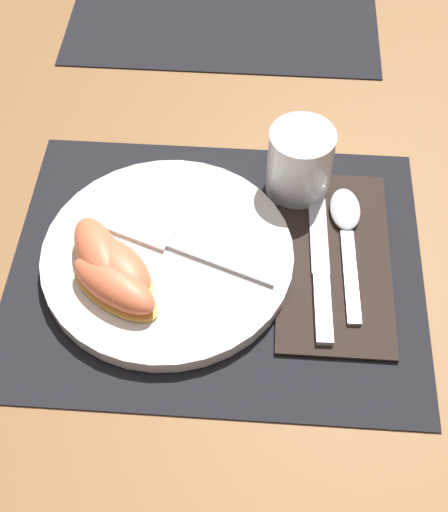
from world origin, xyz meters
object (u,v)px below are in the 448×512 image
knife (320,263)px  citrus_wedge_2 (114,286)px  spoon (346,226)px  citrus_wedge_0 (99,255)px  juice_glass (299,165)px  plate (168,253)px  citrus_wedge_1 (116,268)px  fork (176,245)px

knife → citrus_wedge_2: 0.22m
spoon → citrus_wedge_0: citrus_wedge_0 is taller
juice_glass → citrus_wedge_0: (-0.20, -0.13, -0.01)m
plate → citrus_wedge_1: size_ratio=2.48×
citrus_wedge_2 → juice_glass: bearing=43.1°
citrus_wedge_1 → spoon: bearing=20.3°
knife → citrus_wedge_2: (-0.21, -0.06, 0.02)m
fork → citrus_wedge_0: size_ratio=1.72×
knife → fork: bearing=178.4°
spoon → citrus_wedge_2: (-0.23, -0.11, 0.02)m
juice_glass → citrus_wedge_0: size_ratio=0.75×
spoon → fork: fork is taller
spoon → plate: bearing=-165.4°
knife → citrus_wedge_0: citrus_wedge_0 is taller
plate → juice_glass: (0.14, 0.11, 0.03)m
citrus_wedge_1 → citrus_wedge_2: (0.00, -0.02, -0.00)m
juice_glass → spoon: size_ratio=0.47×
knife → citrus_wedge_2: citrus_wedge_2 is taller
plate → citrus_wedge_0: citrus_wedge_0 is taller
juice_glass → knife: (0.02, -0.11, -0.03)m
juice_glass → spoon: bearing=-48.2°
fork → citrus_wedge_2: 0.08m
knife → citrus_wedge_1: 0.21m
citrus_wedge_2 → spoon: bearing=24.9°
plate → knife: 0.16m
plate → citrus_wedge_0: (-0.07, -0.02, 0.02)m
spoon → citrus_wedge_0: size_ratio=1.61×
juice_glass → citrus_wedge_1: size_ratio=0.78×
citrus_wedge_1 → plate: bearing=39.3°
fork → citrus_wedge_0: citrus_wedge_0 is taller
juice_glass → fork: juice_glass is taller
fork → citrus_wedge_2: citrus_wedge_2 is taller
plate → citrus_wedge_2: bearing=-127.0°
plate → fork: 0.01m
citrus_wedge_1 → citrus_wedge_0: bearing=143.3°
plate → fork: bearing=22.8°
juice_glass → knife: 0.12m
citrus_wedge_0 → citrus_wedge_1: (0.02, -0.01, -0.00)m
knife → citrus_wedge_0: (-0.23, -0.02, 0.02)m
plate → citrus_wedge_0: size_ratio=2.40×
knife → fork: 0.15m
juice_glass → fork: size_ratio=0.44×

